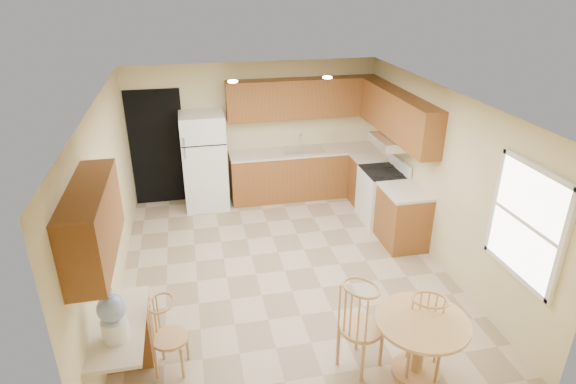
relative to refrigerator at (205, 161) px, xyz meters
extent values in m
plane|color=tan|center=(0.95, -2.40, -0.86)|extent=(5.50, 5.50, 0.00)
cube|color=white|center=(0.95, -2.40, 1.64)|extent=(4.50, 5.50, 0.02)
cube|color=beige|center=(0.95, 0.35, 0.39)|extent=(4.50, 0.02, 2.50)
cube|color=beige|center=(0.95, -5.15, 0.39)|extent=(4.50, 0.02, 2.50)
cube|color=beige|center=(-1.30, -2.40, 0.39)|extent=(0.02, 5.50, 2.50)
cube|color=beige|center=(3.20, -2.40, 0.39)|extent=(0.02, 5.50, 2.50)
cube|color=black|center=(-0.80, 0.34, 0.19)|extent=(0.90, 0.02, 2.10)
cube|color=brown|center=(1.83, 0.05, -0.42)|extent=(2.75, 0.60, 0.87)
cube|color=beige|center=(1.83, 0.05, 0.03)|extent=(2.75, 0.63, 0.04)
cube|color=brown|center=(2.90, -0.54, -0.42)|extent=(0.60, 0.59, 0.87)
cube|color=beige|center=(2.90, -0.54, 0.03)|extent=(0.63, 0.59, 0.04)
cube|color=brown|center=(2.90, -2.00, -0.42)|extent=(0.60, 0.80, 0.87)
cube|color=beige|center=(2.90, -2.00, 0.03)|extent=(0.63, 0.80, 0.04)
cube|color=brown|center=(1.83, 0.19, 0.99)|extent=(2.75, 0.33, 0.70)
cube|color=brown|center=(3.04, -1.19, 0.99)|extent=(0.33, 2.42, 0.70)
cube|color=brown|center=(-1.13, -4.00, 0.99)|extent=(0.33, 1.40, 0.70)
cube|color=silver|center=(1.80, 0.05, 0.05)|extent=(0.78, 0.44, 0.01)
cube|color=silver|center=(2.95, -1.22, 0.56)|extent=(0.50, 0.76, 0.14)
cube|color=brown|center=(-1.05, -3.72, -0.50)|extent=(0.48, 0.42, 0.72)
cube|color=beige|center=(-1.05, -4.10, -0.11)|extent=(0.50, 1.20, 0.04)
cube|color=white|center=(3.18, -4.25, 0.64)|extent=(0.05, 1.00, 1.20)
cube|color=white|center=(3.17, -4.25, 1.26)|extent=(0.05, 1.10, 0.06)
cube|color=white|center=(3.17, -4.25, 0.02)|extent=(0.05, 1.10, 0.06)
cube|color=white|center=(3.17, -4.78, 0.64)|extent=(0.05, 0.06, 1.28)
cube|color=white|center=(3.17, -3.72, 0.64)|extent=(0.05, 0.06, 1.28)
cylinder|color=white|center=(0.45, -1.20, 1.63)|extent=(0.14, 0.14, 0.02)
cylinder|color=white|center=(1.85, -1.20, 1.63)|extent=(0.14, 0.14, 0.02)
cube|color=white|center=(0.00, 0.00, 0.00)|extent=(0.76, 0.71, 1.72)
cube|color=black|center=(0.00, -0.36, 0.40)|extent=(0.74, 0.01, 0.02)
cube|color=silver|center=(-0.32, -0.37, 0.30)|extent=(0.03, 0.03, 0.18)
cube|color=silver|center=(-0.32, -0.37, 0.51)|extent=(0.03, 0.03, 0.14)
cube|color=white|center=(2.87, -1.22, -0.41)|extent=(0.65, 0.76, 0.90)
cube|color=black|center=(2.87, -1.22, 0.05)|extent=(0.64, 0.75, 0.02)
cube|color=white|center=(3.15, -1.22, 0.14)|extent=(0.06, 0.76, 0.18)
cylinder|color=tan|center=(1.92, -4.59, -0.83)|extent=(0.51, 0.51, 0.06)
cylinder|color=tan|center=(1.92, -4.59, -0.52)|extent=(0.13, 0.13, 0.63)
cylinder|color=tan|center=(1.92, -4.59, -0.17)|extent=(0.95, 0.95, 0.04)
cylinder|color=tan|center=(1.37, -4.34, -0.37)|extent=(0.46, 0.46, 0.04)
cylinder|color=tan|center=(1.21, -4.18, -0.62)|extent=(0.04, 0.04, 0.49)
cylinder|color=tan|center=(1.54, -4.18, -0.62)|extent=(0.04, 0.04, 0.49)
cylinder|color=tan|center=(1.21, -4.50, -0.62)|extent=(0.04, 0.04, 0.49)
cylinder|color=tan|center=(1.54, -4.50, -0.62)|extent=(0.04, 0.04, 0.49)
cylinder|color=tan|center=(1.97, -4.60, -0.42)|extent=(0.41, 0.41, 0.04)
cylinder|color=tan|center=(1.83, -4.45, -0.64)|extent=(0.03, 0.03, 0.44)
cylinder|color=tan|center=(2.12, -4.45, -0.64)|extent=(0.03, 0.03, 0.44)
cylinder|color=tan|center=(1.83, -4.74, -0.64)|extent=(0.03, 0.03, 0.44)
cylinder|color=tan|center=(2.12, -4.74, -0.64)|extent=(0.03, 0.03, 0.44)
cylinder|color=tan|center=(-0.60, -3.98, -0.45)|extent=(0.38, 0.38, 0.04)
cylinder|color=tan|center=(-0.74, -3.84, -0.66)|extent=(0.03, 0.03, 0.41)
cylinder|color=tan|center=(-0.46, -3.84, -0.66)|extent=(0.03, 0.03, 0.41)
cylinder|color=tan|center=(-0.74, -4.12, -0.66)|extent=(0.03, 0.03, 0.41)
cylinder|color=tan|center=(-0.46, -4.12, -0.66)|extent=(0.03, 0.03, 0.41)
cylinder|color=white|center=(-1.05, -4.29, 0.01)|extent=(0.24, 0.24, 0.21)
sphere|color=#8FA4DD|center=(-1.05, -4.29, 0.25)|extent=(0.26, 0.26, 0.26)
cylinder|color=#8FA4DD|center=(-1.05, -4.29, 0.42)|extent=(0.07, 0.07, 0.08)
camera|label=1|loc=(-0.21, -8.09, 3.03)|focal=30.00mm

